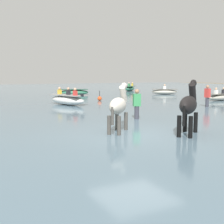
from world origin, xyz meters
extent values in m
plane|color=#756B56|center=(0.00, 0.00, 0.00)|extent=(120.00, 120.00, 0.00)
cube|color=slate|center=(0.00, 10.00, 0.16)|extent=(90.00, 90.00, 0.31)
ellipsoid|color=beige|center=(-0.36, 0.46, 1.21)|extent=(1.30, 1.31, 0.55)
cylinder|color=#45423C|center=(-0.15, 0.92, 0.47)|extent=(0.13, 0.13, 0.93)
cylinder|color=#45423C|center=(0.09, 0.69, 0.47)|extent=(0.13, 0.13, 0.93)
cylinder|color=#45423C|center=(-0.82, 0.24, 0.47)|extent=(0.13, 0.13, 0.93)
cylinder|color=#45423C|center=(-0.58, 0.00, 0.47)|extent=(0.13, 0.13, 0.93)
cylinder|color=beige|center=(0.14, 0.98, 1.55)|extent=(0.51, 0.51, 0.63)
ellipsoid|color=beige|center=(0.24, 1.08, 1.84)|extent=(0.47, 0.47, 0.24)
cylinder|color=#45423C|center=(-0.82, 0.00, 0.95)|extent=(0.09, 0.09, 0.59)
ellipsoid|color=black|center=(1.42, -0.97, 1.28)|extent=(1.45, 1.29, 0.58)
cylinder|color=black|center=(1.71, -0.52, 0.49)|extent=(0.14, 0.14, 0.99)
cylinder|color=black|center=(1.93, -0.80, 0.49)|extent=(0.14, 0.14, 0.99)
cylinder|color=black|center=(0.91, -1.15, 0.49)|extent=(0.14, 0.14, 0.99)
cylinder|color=black|center=(1.12, -1.43, 0.49)|extent=(0.14, 0.14, 0.99)
cylinder|color=black|center=(2.02, -0.50, 1.65)|extent=(0.56, 0.51, 0.67)
ellipsoid|color=black|center=(2.13, -0.41, 1.95)|extent=(0.52, 0.47, 0.25)
cylinder|color=black|center=(0.87, -1.40, 1.01)|extent=(0.09, 0.09, 0.62)
ellipsoid|color=#337556|center=(5.10, 18.79, 0.57)|extent=(2.87, 1.90, 0.51)
cube|color=#1E4634|center=(5.10, 18.79, 0.85)|extent=(2.76, 1.83, 0.04)
ellipsoid|color=#B2AD9E|center=(13.48, 15.72, 0.55)|extent=(2.59, 2.08, 0.48)
cube|color=slate|center=(13.48, 15.72, 0.81)|extent=(2.49, 2.00, 0.04)
cube|color=white|center=(13.47, 15.69, 0.98)|extent=(0.32, 0.29, 0.30)
sphere|color=tan|center=(13.47, 15.69, 1.22)|extent=(0.18, 0.18, 0.18)
ellipsoid|color=#B2AD9E|center=(12.88, 7.93, 0.55)|extent=(2.85, 0.88, 0.48)
cube|color=slate|center=(12.88, 7.93, 0.81)|extent=(2.74, 0.85, 0.04)
cube|color=white|center=(12.09, 7.82, 0.98)|extent=(0.26, 0.18, 0.30)
sphere|color=tan|center=(12.09, 7.82, 1.22)|extent=(0.18, 0.18, 0.18)
cube|color=#232328|center=(12.88, 7.81, 0.98)|extent=(0.26, 0.18, 0.30)
sphere|color=tan|center=(12.88, 7.81, 1.22)|extent=(0.18, 0.18, 0.18)
ellipsoid|color=#337556|center=(13.83, 22.93, 0.57)|extent=(2.60, 2.52, 0.52)
cube|color=#1E4634|center=(13.83, 22.93, 0.85)|extent=(2.50, 2.41, 0.04)
cube|color=black|center=(12.89, 22.06, 0.92)|extent=(0.20, 0.20, 0.18)
cube|color=gold|center=(14.47, 23.34, 1.02)|extent=(0.31, 0.31, 0.30)
sphere|color=tan|center=(14.47, 23.34, 1.26)|extent=(0.18, 0.18, 0.18)
cube|color=#388E51|center=(13.77, 22.99, 1.02)|extent=(0.31, 0.31, 0.30)
sphere|color=beige|center=(13.77, 22.99, 1.26)|extent=(0.18, 0.18, 0.18)
ellipsoid|color=silver|center=(1.37, 10.24, 0.61)|extent=(1.95, 3.31, 0.60)
cube|color=gray|center=(1.37, 10.24, 0.94)|extent=(1.87, 3.18, 0.04)
cube|color=black|center=(1.80, 8.80, 1.01)|extent=(0.19, 0.16, 0.18)
cube|color=gold|center=(1.13, 11.08, 1.11)|extent=(0.25, 0.30, 0.30)
sphere|color=tan|center=(1.13, 11.08, 1.35)|extent=(0.18, 0.18, 0.18)
cube|color=#232328|center=(1.45, 10.26, 1.11)|extent=(0.25, 0.30, 0.30)
sphere|color=tan|center=(1.45, 10.26, 1.35)|extent=(0.18, 0.18, 0.18)
cube|color=red|center=(1.57, 9.39, 1.11)|extent=(0.25, 0.30, 0.30)
sphere|color=tan|center=(1.57, 9.39, 1.35)|extent=(0.18, 0.18, 0.18)
cylinder|color=#383842|center=(1.86, 2.74, 0.44)|extent=(0.20, 0.20, 0.88)
cube|color=#388E51|center=(1.86, 2.74, 1.15)|extent=(0.36, 0.29, 0.54)
sphere|color=#A37556|center=(1.86, 2.74, 1.53)|extent=(0.20, 0.20, 0.20)
cylinder|color=#383842|center=(8.39, 5.05, 0.44)|extent=(0.20, 0.20, 0.88)
cube|color=red|center=(8.39, 5.05, 1.15)|extent=(0.23, 0.34, 0.54)
sphere|color=#A37556|center=(8.39, 5.05, 1.53)|extent=(0.20, 0.20, 0.20)
sphere|color=#E54C1E|center=(4.58, 12.11, 0.47)|extent=(0.32, 0.32, 0.32)
cylinder|color=black|center=(4.58, 12.11, 0.85)|extent=(0.04, 0.04, 0.42)
camera|label=1|loc=(-5.29, -8.33, 2.24)|focal=48.58mm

